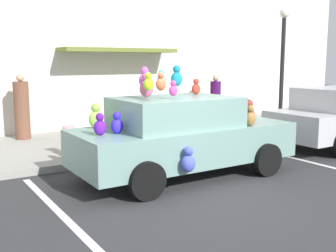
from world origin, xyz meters
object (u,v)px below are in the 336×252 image
(street_lamp_post, at_px, (283,56))
(pedestrian_walking_past, at_px, (22,109))
(pedestrian_near_shopfront, at_px, (215,101))
(teddy_bear_on_sidewalk, at_px, (69,141))
(plush_covered_car, at_px, (182,135))

(street_lamp_post, height_order, pedestrian_walking_past, street_lamp_post)
(pedestrian_near_shopfront, bearing_deg, teddy_bear_on_sidewalk, -161.48)
(street_lamp_post, bearing_deg, plush_covered_car, -157.50)
(teddy_bear_on_sidewalk, bearing_deg, plush_covered_car, -57.52)
(teddy_bear_on_sidewalk, distance_m, pedestrian_near_shopfront, 5.97)
(teddy_bear_on_sidewalk, height_order, pedestrian_near_shopfront, pedestrian_near_shopfront)
(street_lamp_post, distance_m, pedestrian_near_shopfront, 2.71)
(pedestrian_near_shopfront, distance_m, pedestrian_walking_past, 6.09)
(plush_covered_car, distance_m, street_lamp_post, 5.54)
(street_lamp_post, bearing_deg, pedestrian_near_shopfront, 108.79)
(plush_covered_car, relative_size, pedestrian_near_shopfront, 2.66)
(teddy_bear_on_sidewalk, xyz_separation_m, pedestrian_near_shopfront, (5.64, 1.89, 0.44))
(teddy_bear_on_sidewalk, height_order, pedestrian_walking_past, pedestrian_walking_past)
(teddy_bear_on_sidewalk, relative_size, pedestrian_near_shopfront, 0.42)
(teddy_bear_on_sidewalk, bearing_deg, pedestrian_near_shopfront, 18.52)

